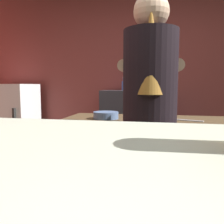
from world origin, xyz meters
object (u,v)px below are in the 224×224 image
mini_fridge (12,124)px  bottle_vinegar (167,85)px  chefs_knife (188,120)px  mixing_bowl (106,115)px  bottle_olive_oil (124,85)px  bartender (150,111)px

mini_fridge → bottle_vinegar: bottle_vinegar is taller
chefs_knife → bottle_vinegar: bearing=115.1°
mixing_bowl → bottle_olive_oil: bottle_olive_oil is taller
mini_fridge → bottle_olive_oil: bottle_olive_oil is taller
bottle_olive_oil → mini_fridge: bearing=-171.6°
mini_fridge → bartender: 2.64m
mixing_bowl → chefs_knife: (0.66, 0.00, -0.02)m
mixing_bowl → bottle_vinegar: 1.44m
bottle_olive_oil → chefs_knife: bearing=-63.3°
mini_fridge → bottle_olive_oil: 1.74m
mixing_bowl → bottle_olive_oil: size_ratio=1.11×
mini_fridge → bottle_vinegar: size_ratio=6.43×
mini_fridge → bartender: size_ratio=0.69×
mini_fridge → bottle_vinegar: 2.29m
bartender → bottle_olive_oil: (-0.44, 1.84, 0.17)m
bottle_olive_oil → bartender: bearing=-76.5°
bottle_vinegar → bottle_olive_oil: bearing=168.3°
bottle_olive_oil → bottle_vinegar: bottle_olive_oil is taller
mini_fridge → mixing_bowl: 2.09m
bottle_olive_oil → bottle_vinegar: 0.61m
bartender → bottle_olive_oil: size_ratio=9.13×
mini_fridge → bartender: (2.06, -1.60, 0.41)m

